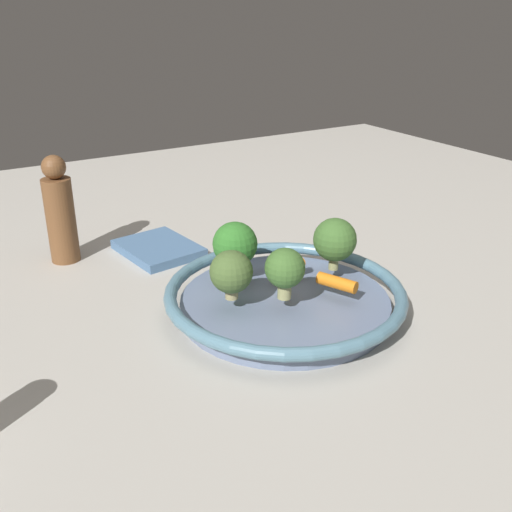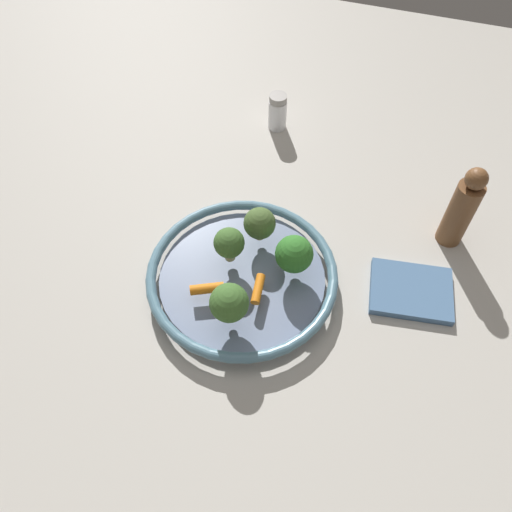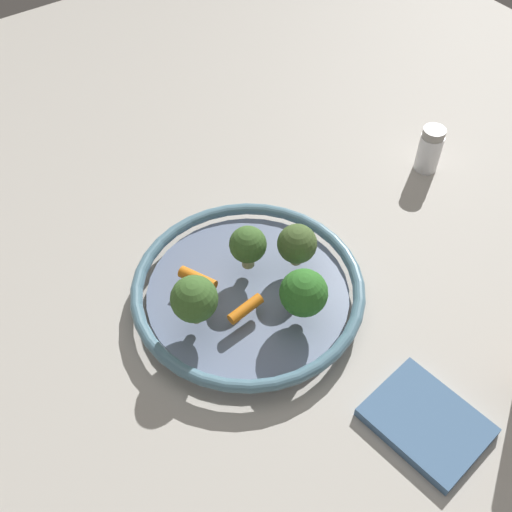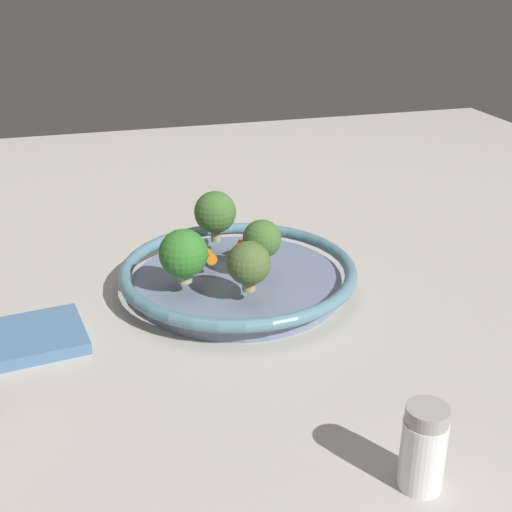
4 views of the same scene
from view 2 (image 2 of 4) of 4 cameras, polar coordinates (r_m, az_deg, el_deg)
name	(u,v)px [view 2 (image 2 of 4)]	position (r m, az deg, el deg)	size (l,w,h in m)	color
ground_plane	(242,284)	(0.85, -1.50, -3.04)	(1.83, 1.83, 0.00)	#B7B2A8
serving_bowl	(242,277)	(0.84, -1.53, -2.31)	(0.31, 0.31, 0.04)	slate
baby_carrot_center	(207,289)	(0.80, -5.39, -3.58)	(0.02, 0.02, 0.05)	orange
baby_carrot_near_rim	(258,289)	(0.80, 0.23, -3.64)	(0.01, 0.01, 0.05)	orange
broccoli_floret_edge	(294,254)	(0.80, 4.20, 0.19)	(0.06, 0.06, 0.07)	#97AA66
broccoli_floret_mid	(229,303)	(0.74, -2.97, -5.18)	(0.06, 0.06, 0.07)	tan
broccoli_floret_small	(260,224)	(0.84, 0.40, 3.58)	(0.05, 0.05, 0.06)	tan
broccoli_floret_large	(229,243)	(0.81, -2.97, 1.40)	(0.05, 0.05, 0.06)	tan
salt_shaker	(278,112)	(1.09, 2.38, 15.53)	(0.04, 0.04, 0.08)	white
pepper_mill	(462,209)	(0.91, 21.65, 4.82)	(0.04, 0.04, 0.16)	brown
dish_towel	(411,291)	(0.87, 16.65, -3.68)	(0.13, 0.10, 0.01)	#4C7099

